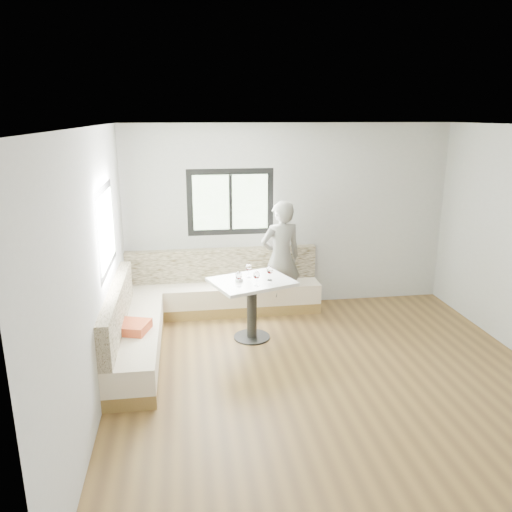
% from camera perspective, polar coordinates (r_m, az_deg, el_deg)
% --- Properties ---
extents(room, '(5.01, 5.01, 2.81)m').
position_cam_1_polar(room, '(5.40, 8.32, -0.46)').
color(room, brown).
rests_on(room, ground).
extents(banquette, '(2.90, 2.80, 0.95)m').
position_cam_1_polar(banquette, '(7.00, -7.73, -5.92)').
color(banquette, olive).
rests_on(banquette, ground).
extents(table, '(1.21, 1.07, 0.82)m').
position_cam_1_polar(table, '(6.61, -0.48, -4.47)').
color(table, black).
rests_on(table, ground).
extents(person, '(0.70, 0.54, 1.72)m').
position_cam_1_polar(person, '(7.41, 2.85, -0.24)').
color(person, slate).
rests_on(person, ground).
extents(olive_ramekin, '(0.11, 0.11, 0.04)m').
position_cam_1_polar(olive_ramekin, '(6.51, -1.95, -2.69)').
color(olive_ramekin, white).
rests_on(olive_ramekin, table).
extents(wine_glass_a, '(0.09, 0.09, 0.19)m').
position_cam_1_polar(wine_glass_a, '(6.27, -1.98, -2.33)').
color(wine_glass_a, white).
rests_on(wine_glass_a, table).
extents(wine_glass_b, '(0.09, 0.09, 0.19)m').
position_cam_1_polar(wine_glass_b, '(6.30, 0.06, -2.24)').
color(wine_glass_b, white).
rests_on(wine_glass_b, table).
extents(wine_glass_c, '(0.09, 0.09, 0.19)m').
position_cam_1_polar(wine_glass_c, '(6.50, 1.58, -1.67)').
color(wine_glass_c, white).
rests_on(wine_glass_c, table).
extents(wine_glass_d, '(0.09, 0.09, 0.19)m').
position_cam_1_polar(wine_glass_d, '(6.62, -0.85, -1.34)').
color(wine_glass_d, white).
rests_on(wine_glass_d, table).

